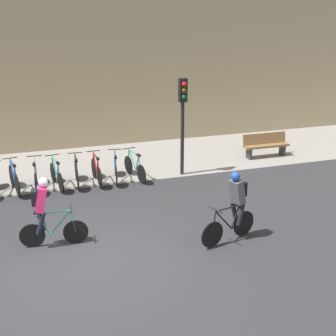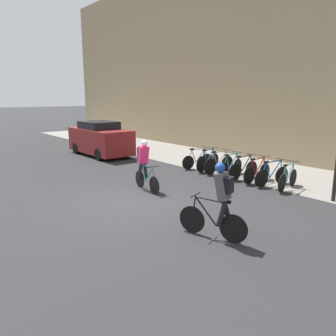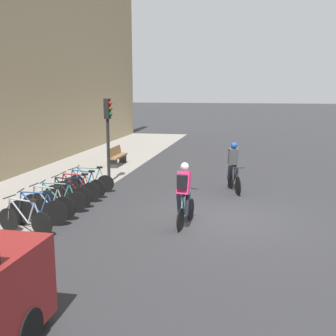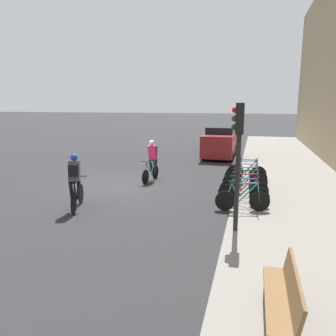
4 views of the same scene
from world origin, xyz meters
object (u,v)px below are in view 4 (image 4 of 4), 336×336
Objects in this scene: parked_bike_0 at (246,171)px; parked_bike_1 at (246,173)px; parked_bike_7 at (242,199)px; parked_car at (220,142)px; parked_bike_5 at (244,188)px; parked_bike_6 at (243,193)px; traffic_light_pole at (238,143)px; parked_bike_4 at (244,184)px; parked_bike_3 at (245,180)px; cyclist_grey at (75,181)px; bench at (283,298)px; cyclist_pink at (152,159)px; parked_bike_2 at (245,176)px.

parked_bike_0 is 0.99× the size of parked_bike_1.
parked_car is at bearing -170.24° from parked_bike_7.
parked_car is at bearing -164.64° from parked_bike_1.
parked_bike_5 is 1.01× the size of parked_bike_7.
traffic_light_pole is (2.27, -0.12, 1.88)m from parked_bike_6.
parked_bike_4 is 8.53m from parked_car.
parked_bike_6 is at bearing 10.40° from parked_car.
parked_bike_4 is 0.98× the size of parked_bike_6.
parked_car is (-9.60, -1.76, 0.51)m from parked_bike_6.
parked_bike_3 reaches higher than parked_bike_7.
parked_car reaches higher than parked_bike_0.
cyclist_grey is 0.99× the size of bench.
parked_bike_1 is at bearing 15.36° from parked_car.
parked_bike_1 is 9.16m from bench.
parked_bike_4 reaches higher than parked_bike_6.
parked_bike_5 is at bearing -173.31° from bench.
cyclist_pink is 9.65m from bench.
parked_bike_0 is at bearing -180.00° from parked_bike_6.
cyclist_grey is 0.41× the size of parked_car.
parked_bike_6 is (2.54, -0.00, -0.02)m from parked_bike_2.
parked_bike_7 is at bearing -0.03° from parked_bike_6.
cyclist_pink is 4.13m from parked_bike_0.
parked_bike_0 is 9.79m from bench.
parked_bike_4 reaches higher than parked_bike_0.
cyclist_pink is 1.04× the size of parked_bike_3.
parked_bike_6 reaches higher than parked_bike_3.
traffic_light_pole reaches higher than parked_bike_4.
parked_bike_5 is at bearing 11.12° from parked_car.
parked_bike_2 is at bearing 179.97° from parked_bike_6.
parked_bike_0 is at bearing -179.98° from parked_bike_5.
bench is 15.76m from parked_car.
parked_bike_2 is at bearing 178.59° from traffic_light_pole.
parked_bike_5 is (1.86, 3.87, -0.55)m from cyclist_pink.
parked_bike_5 is (1.27, 0.00, 0.01)m from parked_bike_3.
traffic_light_pole reaches higher than cyclist_grey.
parked_bike_7 is at bearing 0.00° from parked_bike_3.
parked_bike_0 is at bearing 139.10° from cyclist_grey.
parked_car reaches higher than parked_bike_1.
traffic_light_pole is at bearing -1.60° from parked_bike_3.
parked_car reaches higher than bench.
parked_bike_1 reaches higher than parked_bike_0.
parked_bike_4 is 7.26m from bench.
parked_bike_2 reaches higher than parked_bike_4.
parked_bike_4 reaches higher than bench.
cyclist_pink is at bearing -122.84° from parked_bike_6.
parked_bike_2 is 1.00× the size of parked_bike_3.
parked_bike_7 is 0.38× the size of parked_car.
parked_bike_3 is at bearing -0.11° from parked_bike_1.
parked_bike_2 is at bearing 179.85° from parked_bike_3.
parked_bike_3 is 2.54m from parked_bike_7.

